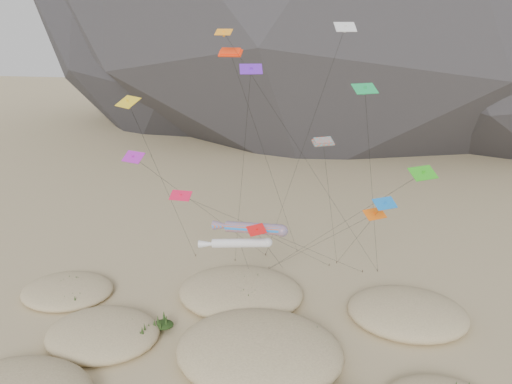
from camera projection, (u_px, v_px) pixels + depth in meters
dunes at (226, 358)px, 44.29m from camera, size 48.79×37.27×3.84m
dune_grass at (235, 361)px, 43.59m from camera, size 42.82×29.16×1.53m
kite_stakes at (295, 263)px, 63.35m from camera, size 23.48×3.84×0.30m
rainbow_tube_kite at (251, 228)px, 46.37m from camera, size 7.57×15.00×11.72m
white_tube_kite at (237, 243)px, 46.93m from camera, size 7.07×12.10×9.99m
orange_parafoil at (232, 57)px, 48.83m from camera, size 7.13×12.55×26.76m
multi_parafoil at (323, 144)px, 46.15m from camera, size 2.76×14.89×19.02m
delta_kites at (279, 146)px, 44.89m from camera, size 28.30×19.90×29.03m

